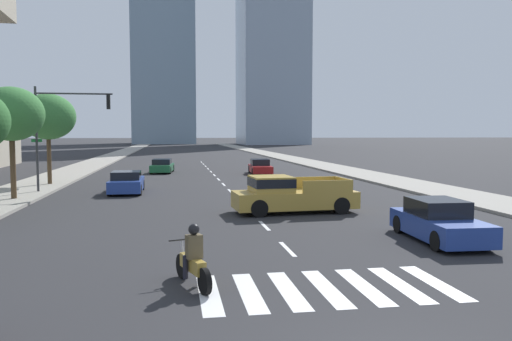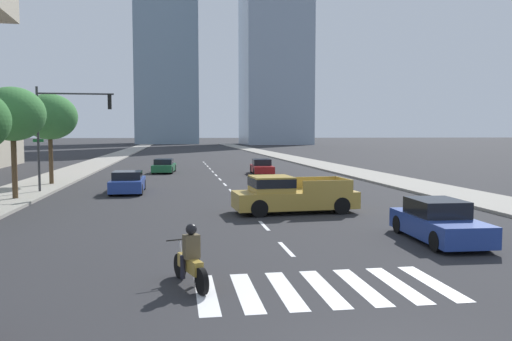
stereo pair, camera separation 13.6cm
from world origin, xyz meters
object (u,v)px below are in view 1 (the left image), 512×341
object	(u,v)px
pickup_truck	(289,195)
sedan_blue_3	(127,183)
motorcycle_lead	(193,261)
sedan_red_2	(260,167)
traffic_signal_far	(64,120)
sedan_green_1	(162,166)
sedan_blue_0	(439,222)
street_tree_second	(11,114)
street_tree_third	(48,117)

from	to	relation	value
pickup_truck	sedan_blue_3	distance (m)	12.00
sedan_blue_3	motorcycle_lead	bearing A→B (deg)	-170.78
sedan_red_2	traffic_signal_far	distance (m)	19.00
sedan_blue_3	pickup_truck	bearing A→B (deg)	-139.00
sedan_green_1	sedan_blue_3	size ratio (longest dim) A/B	1.04
sedan_blue_0	sedan_green_1	bearing A→B (deg)	-160.24
motorcycle_lead	sedan_red_2	world-z (taller)	motorcycle_lead
sedan_red_2	street_tree_second	world-z (taller)	street_tree_second
motorcycle_lead	traffic_signal_far	distance (m)	21.17
sedan_green_1	sedan_red_2	bearing A→B (deg)	-102.43
sedan_blue_3	sedan_blue_0	bearing A→B (deg)	-143.91
motorcycle_lead	traffic_signal_far	world-z (taller)	traffic_signal_far
pickup_truck	sedan_green_1	bearing A→B (deg)	-79.61
street_tree_second	street_tree_third	size ratio (longest dim) A/B	0.96
sedan_blue_3	traffic_signal_far	size ratio (longest dim) A/B	0.71
traffic_signal_far	street_tree_second	distance (m)	3.82
pickup_truck	motorcycle_lead	bearing A→B (deg)	61.97
street_tree_second	motorcycle_lead	bearing A→B (deg)	-62.01
sedan_blue_3	street_tree_second	world-z (taller)	street_tree_second
pickup_truck	sedan_green_1	world-z (taller)	pickup_truck
pickup_truck	traffic_signal_far	xyz separation A→B (m)	(-11.44, 9.37, 3.55)
sedan_blue_0	street_tree_second	size ratio (longest dim) A/B	0.74
sedan_green_1	street_tree_second	world-z (taller)	street_tree_second
sedan_blue_3	street_tree_third	xyz separation A→B (m)	(-5.53, 4.95, 4.07)
traffic_signal_far	street_tree_third	bearing A→B (deg)	113.34
street_tree_second	street_tree_third	distance (m)	7.86
street_tree_third	sedan_blue_0	bearing A→B (deg)	-50.43
pickup_truck	sedan_blue_3	xyz separation A→B (m)	(-7.90, 9.03, -0.20)
pickup_truck	street_tree_second	world-z (taller)	street_tree_second
sedan_red_2	street_tree_third	distance (m)	18.16
sedan_blue_3	traffic_signal_far	world-z (taller)	traffic_signal_far
motorcycle_lead	sedan_blue_0	xyz separation A→B (m)	(8.27, 3.72, 0.04)
sedan_red_2	motorcycle_lead	bearing A→B (deg)	-9.43
sedan_blue_3	street_tree_third	size ratio (longest dim) A/B	0.72
motorcycle_lead	sedan_blue_0	bearing A→B (deg)	-84.29
sedan_green_1	street_tree_third	world-z (taller)	street_tree_third
sedan_blue_3	street_tree_second	distance (m)	7.40
street_tree_third	sedan_red_2	bearing A→B (deg)	26.15
pickup_truck	street_tree_third	xyz separation A→B (m)	(-13.43, 13.97, 3.87)
street_tree_second	traffic_signal_far	bearing A→B (deg)	58.58
sedan_blue_0	traffic_signal_far	xyz separation A→B (m)	(-15.03, 15.99, 3.74)
motorcycle_lead	sedan_red_2	xyz separation A→B (m)	(7.14, 32.11, 0.01)
street_tree_second	street_tree_third	bearing A→B (deg)	90.00
motorcycle_lead	sedan_blue_3	world-z (taller)	motorcycle_lead
sedan_blue_3	traffic_signal_far	bearing A→B (deg)	84.27
sedan_blue_3	street_tree_second	xyz separation A→B (m)	(-5.53, -2.91, 3.96)
street_tree_second	pickup_truck	bearing A→B (deg)	-24.48
sedan_blue_0	sedan_red_2	size ratio (longest dim) A/B	0.94
sedan_blue_0	sedan_blue_3	bearing A→B (deg)	-141.27
sedan_blue_3	street_tree_third	bearing A→B (deg)	47.98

